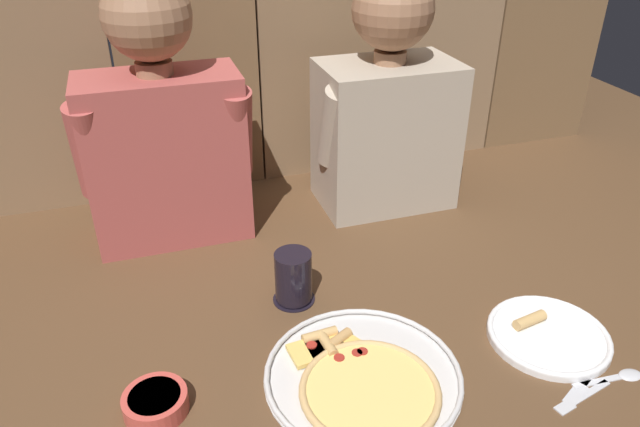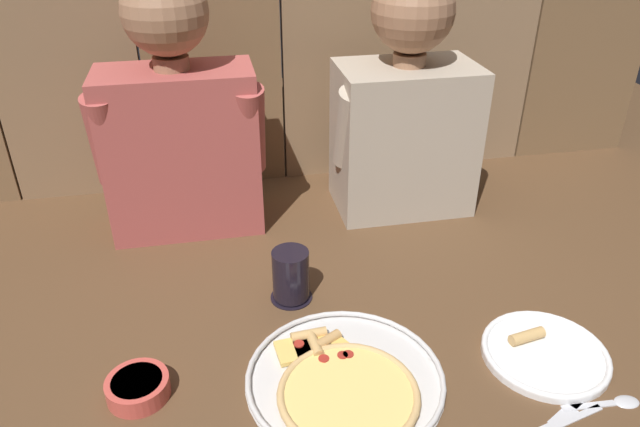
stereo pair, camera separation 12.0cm
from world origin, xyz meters
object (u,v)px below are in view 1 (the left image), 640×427
at_px(diner_right, 388,98).
at_px(drinking_glass, 293,278).
at_px(dipping_bowl, 155,402).
at_px(pizza_tray, 363,379).
at_px(dinner_plate, 548,335).
at_px(diner_left, 161,118).

bearing_deg(diner_right, drinking_glass, -134.84).
relative_size(dipping_bowl, diner_right, 0.18).
relative_size(pizza_tray, dinner_plate, 1.52).
relative_size(drinking_glass, diner_right, 0.19).
xyz_separation_m(pizza_tray, dipping_bowl, (-0.35, 0.05, 0.01)).
distance_m(dinner_plate, drinking_glass, 0.51).
xyz_separation_m(pizza_tray, dinner_plate, (0.38, -0.00, -0.00)).
bearing_deg(diner_left, drinking_glass, -59.88).
bearing_deg(dinner_plate, drinking_glass, 148.42).
relative_size(dipping_bowl, diner_left, 0.17).
distance_m(dipping_bowl, diner_left, 0.64).
xyz_separation_m(dinner_plate, diner_left, (-0.64, 0.62, 0.29)).
relative_size(dinner_plate, diner_left, 0.37).
relative_size(pizza_tray, drinking_glass, 3.07).
xyz_separation_m(pizza_tray, diner_left, (-0.26, 0.62, 0.29)).
bearing_deg(drinking_glass, pizza_tray, -78.74).
distance_m(pizza_tray, diner_left, 0.73).
height_order(dinner_plate, diner_left, diner_left).
height_order(dinner_plate, diner_right, diner_right).
distance_m(dinner_plate, diner_left, 0.94).
bearing_deg(dipping_bowl, diner_right, 41.16).
xyz_separation_m(pizza_tray, diner_right, (0.30, 0.62, 0.28)).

